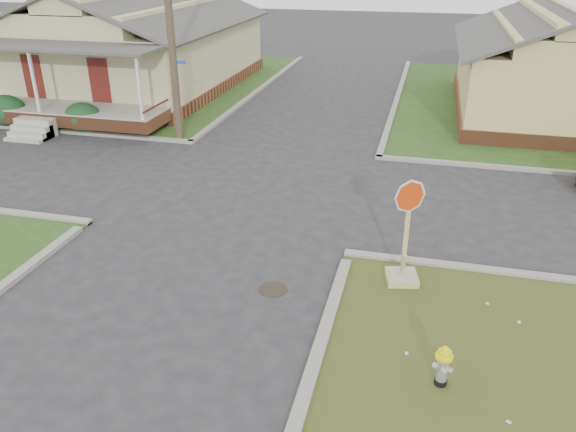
# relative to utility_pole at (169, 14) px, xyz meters

# --- Properties ---
(ground) EXTENTS (120.00, 120.00, 0.00)m
(ground) POSITION_rel_utility_pole_xyz_m (4.20, -8.90, -4.66)
(ground) COLOR #282729
(ground) RESTS_ON ground
(verge_far_left) EXTENTS (19.00, 19.00, 0.05)m
(verge_far_left) POSITION_rel_utility_pole_xyz_m (-8.80, 9.10, -4.64)
(verge_far_left) COLOR #244719
(verge_far_left) RESTS_ON ground
(curbs) EXTENTS (80.00, 40.00, 0.12)m
(curbs) POSITION_rel_utility_pole_xyz_m (4.20, -3.90, -4.66)
(curbs) COLOR gray
(curbs) RESTS_ON ground
(manhole) EXTENTS (0.64, 0.64, 0.01)m
(manhole) POSITION_rel_utility_pole_xyz_m (6.40, -9.40, -4.66)
(manhole) COLOR black
(manhole) RESTS_ON ground
(corner_house) EXTENTS (10.10, 15.50, 5.30)m
(corner_house) POSITION_rel_utility_pole_xyz_m (-5.80, 7.78, -2.38)
(corner_house) COLOR brown
(corner_house) RESTS_ON ground
(side_house_yellow) EXTENTS (7.60, 11.60, 4.70)m
(side_house_yellow) POSITION_rel_utility_pole_xyz_m (14.20, 7.60, -2.47)
(side_house_yellow) COLOR brown
(side_house_yellow) RESTS_ON ground
(utility_pole) EXTENTS (1.80, 0.28, 9.00)m
(utility_pole) POSITION_rel_utility_pole_xyz_m (0.00, 0.00, 0.00)
(utility_pole) COLOR #3F3324
(utility_pole) RESTS_ON ground
(fire_hydrant) EXTENTS (0.30, 0.30, 0.80)m
(fire_hydrant) POSITION_rel_utility_pole_xyz_m (10.00, -11.61, -4.17)
(fire_hydrant) COLOR black
(fire_hydrant) RESTS_ON ground
(stop_sign) EXTENTS (0.70, 0.68, 2.46)m
(stop_sign) POSITION_rel_utility_pole_xyz_m (9.13, -8.42, -4.08)
(stop_sign) COLOR tan
(stop_sign) RESTS_ON ground
(hedge_left) EXTENTS (1.58, 1.29, 1.20)m
(hedge_left) POSITION_rel_utility_pole_xyz_m (-7.78, 0.01, -4.01)
(hedge_left) COLOR #13361C
(hedge_left) RESTS_ON verge_far_left
(hedge_right) EXTENTS (1.49, 1.22, 1.14)m
(hedge_right) POSITION_rel_utility_pole_xyz_m (-4.19, 0.01, -4.04)
(hedge_right) COLOR #13361C
(hedge_right) RESTS_ON verge_far_left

